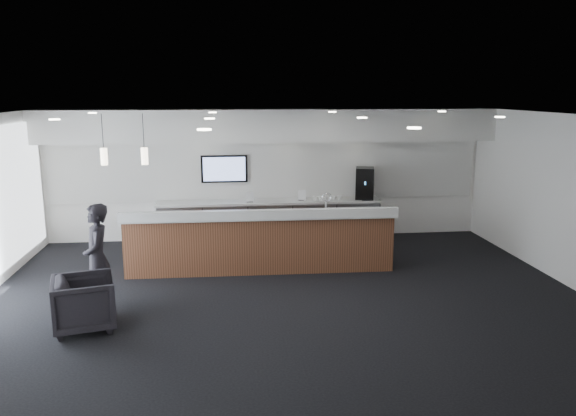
{
  "coord_description": "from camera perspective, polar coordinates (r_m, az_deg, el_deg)",
  "views": [
    {
      "loc": [
        -0.98,
        -8.81,
        3.39
      ],
      "look_at": [
        0.16,
        1.3,
        1.26
      ],
      "focal_mm": 35.0,
      "sensor_mm": 36.0,
      "label": 1
    }
  ],
  "objects": [
    {
      "name": "back_credenza",
      "position": [
        12.83,
        -1.9,
        -1.29
      ],
      "size": [
        5.06,
        0.66,
        0.95
      ],
      "color": "#95969D",
      "rests_on": "ground"
    },
    {
      "name": "pendant_left",
      "position": [
        9.78,
        -14.8,
        4.75
      ],
      "size": [
        0.12,
        0.12,
        0.3
      ],
      "primitive_type": "cylinder",
      "color": "beige",
      "rests_on": "ceiling"
    },
    {
      "name": "ceiling_can_lights",
      "position": [
        8.88,
        -0.1,
        9.12
      ],
      "size": [
        7.0,
        5.0,
        0.02
      ],
      "primitive_type": null,
      "color": "white",
      "rests_on": "ceiling"
    },
    {
      "name": "pendant_right",
      "position": [
        9.91,
        -18.82,
        4.59
      ],
      "size": [
        0.12,
        0.12,
        0.3
      ],
      "primitive_type": "cylinder",
      "color": "beige",
      "rests_on": "ceiling"
    },
    {
      "name": "cup_2",
      "position": [
        12.77,
        4.01,
        1.02
      ],
      "size": [
        0.13,
        0.13,
        0.1
      ],
      "primitive_type": "imported",
      "rotation": [
        0.0,
        0.0,
        1.29
      ],
      "color": "white",
      "rests_on": "back_credenza"
    },
    {
      "name": "armchair",
      "position": [
        8.71,
        -19.97,
        -9.06
      ],
      "size": [
        1.04,
        1.02,
        0.78
      ],
      "primitive_type": "imported",
      "rotation": [
        0.0,
        0.0,
        1.82
      ],
      "color": "black",
      "rests_on": "ground"
    },
    {
      "name": "alcove_panel",
      "position": [
        12.94,
        -2.05,
        3.88
      ],
      "size": [
        9.8,
        0.06,
        1.4
      ],
      "primitive_type": "cube",
      "color": "silver",
      "rests_on": "back_wall"
    },
    {
      "name": "coffee_machine",
      "position": [
        13.01,
        7.79,
        2.51
      ],
      "size": [
        0.51,
        0.58,
        0.72
      ],
      "rotation": [
        0.0,
        0.0,
        -0.24
      ],
      "color": "black",
      "rests_on": "back_credenza"
    },
    {
      "name": "right_wall",
      "position": [
        10.82,
        27.25,
        0.44
      ],
      "size": [
        0.02,
        8.0,
        3.0
      ],
      "primitive_type": "cube",
      "color": "white",
      "rests_on": "ground"
    },
    {
      "name": "cup_0",
      "position": [
        12.83,
        5.24,
        1.04
      ],
      "size": [
        0.1,
        0.1,
        0.1
      ],
      "primitive_type": "imported",
      "color": "white",
      "rests_on": "back_credenza"
    },
    {
      "name": "cup_3",
      "position": [
        12.75,
        3.39,
        1.0
      ],
      "size": [
        0.13,
        0.13,
        0.1
      ],
      "primitive_type": "imported",
      "rotation": [
        0.0,
        0.0,
        1.94
      ],
      "color": "white",
      "rests_on": "back_credenza"
    },
    {
      "name": "soffit_bulkhead",
      "position": [
        12.42,
        -1.93,
        8.41
      ],
      "size": [
        10.0,
        0.9,
        0.7
      ],
      "primitive_type": "cube",
      "color": "silver",
      "rests_on": "back_wall"
    },
    {
      "name": "info_sign_left",
      "position": [
        12.54,
        -3.89,
        1.12
      ],
      "size": [
        0.17,
        0.03,
        0.23
      ],
      "primitive_type": "cube",
      "rotation": [
        0.0,
        0.0,
        0.06
      ],
      "color": "white",
      "rests_on": "back_credenza"
    },
    {
      "name": "cup_4",
      "position": [
        12.73,
        2.77,
        0.99
      ],
      "size": [
        0.14,
        0.14,
        0.1
      ],
      "primitive_type": "imported",
      "rotation": [
        0.0,
        0.0,
        2.58
      ],
      "color": "white",
      "rests_on": "back_credenza"
    },
    {
      "name": "ceiling",
      "position": [
        8.88,
        -0.1,
        9.31
      ],
      "size": [
        10.0,
        8.0,
        0.02
      ],
      "primitive_type": "cube",
      "color": "black",
      "rests_on": "back_wall"
    },
    {
      "name": "lounge_guest",
      "position": [
        9.19,
        -18.79,
        -4.85
      ],
      "size": [
        0.54,
        0.7,
        1.71
      ],
      "primitive_type": "imported",
      "rotation": [
        0.0,
        0.0,
        -1.35
      ],
      "color": "black",
      "rests_on": "ground"
    },
    {
      "name": "service_counter",
      "position": [
        10.75,
        -2.84,
        -3.35
      ],
      "size": [
        5.12,
        0.93,
        1.49
      ],
      "rotation": [
        0.0,
        0.0,
        -0.02
      ],
      "color": "#4A2B18",
      "rests_on": "ground"
    },
    {
      "name": "cup_1",
      "position": [
        12.8,
        4.62,
        1.03
      ],
      "size": [
        0.15,
        0.15,
        0.1
      ],
      "primitive_type": "imported",
      "rotation": [
        0.0,
        0.0,
        0.65
      ],
      "color": "white",
      "rests_on": "back_credenza"
    },
    {
      "name": "wall_tv",
      "position": [
        12.84,
        -6.49,
        3.97
      ],
      "size": [
        1.05,
        0.08,
        0.62
      ],
      "color": "black",
      "rests_on": "back_wall"
    },
    {
      "name": "back_wall",
      "position": [
        12.99,
        -2.06,
        3.46
      ],
      "size": [
        10.0,
        0.02,
        3.0
      ],
      "primitive_type": "cube",
      "color": "white",
      "rests_on": "ground"
    },
    {
      "name": "ground",
      "position": [
        9.49,
        -0.1,
        -9.09
      ],
      "size": [
        10.0,
        10.0,
        0.0
      ],
      "primitive_type": "plane",
      "color": "black",
      "rests_on": "ground"
    },
    {
      "name": "info_sign_right",
      "position": [
        12.71,
        1.42,
        1.31
      ],
      "size": [
        0.18,
        0.06,
        0.24
      ],
      "primitive_type": "cube",
      "rotation": [
        0.0,
        0.0,
        -0.23
      ],
      "color": "white",
      "rests_on": "back_credenza"
    }
  ]
}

